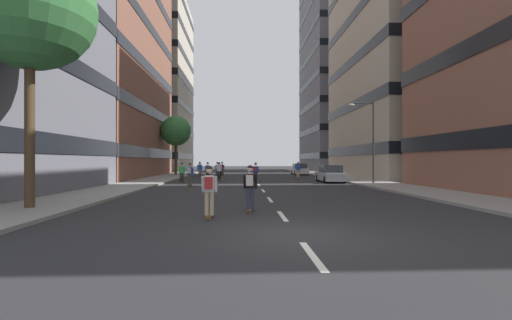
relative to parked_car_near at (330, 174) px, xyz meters
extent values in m
plane|color=#28282B|center=(-6.55, 5.16, -0.70)|extent=(157.72, 157.72, 0.00)
cube|color=gray|center=(-16.15, 8.44, -0.63)|extent=(3.72, 72.29, 0.14)
cube|color=gray|center=(3.06, 8.44, -0.63)|extent=(3.72, 72.29, 0.14)
cube|color=silver|center=(-6.55, -23.13, -0.70)|extent=(0.16, 2.20, 0.01)
cube|color=silver|center=(-6.55, -18.13, -0.70)|extent=(0.16, 2.20, 0.01)
cube|color=silver|center=(-6.55, -13.13, -0.70)|extent=(0.16, 2.20, 0.01)
cube|color=silver|center=(-6.55, -8.13, -0.70)|extent=(0.16, 2.20, 0.01)
cube|color=silver|center=(-6.55, -3.13, -0.70)|extent=(0.16, 2.20, 0.01)
cube|color=silver|center=(-6.55, 1.87, -0.70)|extent=(0.16, 2.20, 0.01)
cube|color=silver|center=(-6.55, 6.87, -0.70)|extent=(0.16, 2.20, 0.01)
cube|color=silver|center=(-6.55, 11.87, -0.70)|extent=(0.16, 2.20, 0.01)
cube|color=silver|center=(-6.55, 16.87, -0.70)|extent=(0.16, 2.20, 0.01)
cube|color=silver|center=(-6.55, 21.87, -0.70)|extent=(0.16, 2.20, 0.01)
cube|color=silver|center=(-6.55, 26.87, -0.70)|extent=(0.16, 2.20, 0.01)
cube|color=silver|center=(-6.55, 31.87, -0.70)|extent=(0.16, 2.20, 0.01)
cube|color=silver|center=(-6.55, 36.87, -0.70)|extent=(0.16, 2.20, 0.01)
cube|color=brown|center=(-26.72, 9.27, 17.93)|extent=(17.41, 22.25, 37.25)
cube|color=black|center=(-26.72, 9.27, 2.09)|extent=(17.53, 22.37, 1.10)
cube|color=black|center=(-26.72, 9.27, 6.75)|extent=(17.53, 22.37, 1.10)
cube|color=black|center=(-26.72, 9.27, 11.41)|extent=(17.53, 22.37, 1.10)
cube|color=black|center=(-26.72, 9.27, 16.06)|extent=(17.53, 22.37, 1.10)
cube|color=#BCB29E|center=(-26.72, 34.54, 15.14)|extent=(17.41, 18.35, 31.68)
cube|color=black|center=(-26.72, 34.54, 2.02)|extent=(17.53, 18.47, 1.10)
cube|color=black|center=(-26.72, 34.54, 6.54)|extent=(17.53, 18.47, 1.10)
cube|color=black|center=(-26.72, 34.54, 11.07)|extent=(17.53, 18.47, 1.10)
cube|color=black|center=(-26.72, 34.54, 15.60)|extent=(17.53, 18.47, 1.10)
cube|color=black|center=(-26.72, 34.54, 20.12)|extent=(17.53, 18.47, 1.10)
cube|color=black|center=(-26.72, 34.54, 24.65)|extent=(17.53, 18.47, 1.10)
cube|color=black|center=(-26.72, 34.54, 29.17)|extent=(17.53, 18.47, 1.10)
cube|color=#B2A893|center=(13.63, 9.27, 14.73)|extent=(17.41, 20.37, 30.85)
cube|color=black|center=(13.63, 9.27, 2.39)|extent=(17.53, 20.49, 1.10)
cube|color=black|center=(13.63, 9.27, 7.53)|extent=(17.53, 20.49, 1.10)
cube|color=black|center=(13.63, 9.27, 12.67)|extent=(17.53, 20.49, 1.10)
cube|color=black|center=(13.63, 9.27, 17.81)|extent=(17.53, 20.49, 1.10)
cube|color=slate|center=(13.63, 34.54, 17.78)|extent=(17.41, 19.18, 36.97)
cube|color=black|center=(13.63, 34.54, 2.07)|extent=(17.53, 19.30, 1.10)
cube|color=black|center=(13.63, 34.54, 6.69)|extent=(17.53, 19.30, 1.10)
cube|color=black|center=(13.63, 34.54, 11.32)|extent=(17.53, 19.30, 1.10)
cube|color=black|center=(13.63, 34.54, 15.94)|extent=(17.53, 19.30, 1.10)
cube|color=black|center=(13.63, 34.54, 20.56)|extent=(17.53, 19.30, 1.10)
cube|color=black|center=(13.63, 34.54, 25.18)|extent=(17.53, 19.30, 1.10)
cube|color=black|center=(13.63, 34.54, 29.80)|extent=(17.53, 19.30, 1.10)
cube|color=#B2B7BF|center=(0.00, 0.04, -0.17)|extent=(1.80, 4.40, 0.70)
cube|color=#2D3338|center=(0.00, -0.11, 0.50)|extent=(1.60, 2.10, 0.64)
cylinder|color=black|center=(-0.80, 1.49, -0.38)|extent=(0.22, 0.64, 0.64)
cylinder|color=black|center=(0.80, 1.49, -0.38)|extent=(0.22, 0.64, 0.64)
cylinder|color=black|center=(-0.80, -1.41, -0.38)|extent=(0.22, 0.64, 0.64)
cylinder|color=black|center=(0.80, -1.41, -0.38)|extent=(0.22, 0.64, 0.64)
cube|color=silver|center=(0.00, 15.85, -0.17)|extent=(1.80, 4.40, 0.70)
cube|color=#2D3338|center=(0.00, 15.70, 0.50)|extent=(1.60, 2.10, 0.64)
cylinder|color=black|center=(-0.80, 17.30, -0.38)|extent=(0.22, 0.64, 0.64)
cylinder|color=black|center=(0.80, 17.30, -0.38)|extent=(0.22, 0.64, 0.64)
cylinder|color=black|center=(-0.80, 14.40, -0.38)|extent=(0.22, 0.64, 0.64)
cylinder|color=black|center=(0.80, 14.40, -0.38)|extent=(0.22, 0.64, 0.64)
cylinder|color=#4C3823|center=(-16.15, -16.50, 2.48)|extent=(0.36, 0.36, 6.09)
sphere|color=#387A3D|center=(-16.15, -16.50, 7.23)|extent=(4.88, 4.88, 4.88)
cylinder|color=#4C3823|center=(-16.15, 13.70, 1.56)|extent=(0.36, 0.36, 4.23)
sphere|color=#387A3D|center=(-16.15, 13.70, 5.00)|extent=(3.80, 3.80, 3.80)
cylinder|color=#3F3F44|center=(2.69, -3.03, 2.69)|extent=(0.16, 0.16, 6.50)
cylinder|color=#3F3F44|center=(1.79, -3.03, 5.84)|extent=(1.80, 0.10, 0.10)
ellipsoid|color=silver|center=(0.89, -3.03, 5.69)|extent=(0.50, 0.30, 0.24)
cube|color=brown|center=(-12.33, 6.78, -0.62)|extent=(0.30, 0.92, 0.02)
cylinder|color=#D8BF4C|center=(-12.37, 7.10, -0.66)|extent=(0.19, 0.09, 0.07)
cylinder|color=#D8BF4C|center=(-12.30, 6.46, -0.66)|extent=(0.19, 0.09, 0.07)
cylinder|color=#594C47|center=(-12.42, 6.77, -0.21)|extent=(0.15, 0.15, 0.80)
cylinder|color=#594C47|center=(-12.24, 6.79, -0.21)|extent=(0.15, 0.15, 0.80)
cube|color=blue|center=(-12.33, 6.78, 0.47)|extent=(0.34, 0.23, 0.55)
cylinder|color=blue|center=(-12.56, 6.80, 0.44)|extent=(0.11, 0.24, 0.55)
cylinder|color=blue|center=(-12.12, 6.85, 0.44)|extent=(0.11, 0.24, 0.55)
sphere|color=beige|center=(-12.33, 6.80, 0.92)|extent=(0.22, 0.22, 0.22)
sphere|color=black|center=(-12.33, 6.80, 0.97)|extent=(0.21, 0.21, 0.21)
cube|color=brown|center=(-10.50, 7.27, -0.62)|extent=(0.39, 0.92, 0.02)
cylinder|color=#D8BF4C|center=(-10.43, 7.59, -0.66)|extent=(0.19, 0.11, 0.07)
cylinder|color=#D8BF4C|center=(-10.57, 6.96, -0.66)|extent=(0.19, 0.11, 0.07)
cylinder|color=#2D334C|center=(-10.59, 7.29, -0.21)|extent=(0.17, 0.17, 0.80)
cylinder|color=#2D334C|center=(-10.41, 7.25, -0.21)|extent=(0.17, 0.17, 0.80)
cube|color=blue|center=(-10.50, 7.27, 0.47)|extent=(0.36, 0.26, 0.55)
cylinder|color=blue|center=(-10.70, 7.37, 0.44)|extent=(0.14, 0.24, 0.55)
cylinder|color=blue|center=(-10.27, 7.27, 0.44)|extent=(0.14, 0.24, 0.55)
sphere|color=#997051|center=(-10.50, 7.29, 0.92)|extent=(0.22, 0.22, 0.22)
sphere|color=black|center=(-10.50, 7.29, 0.97)|extent=(0.21, 0.21, 0.21)
cube|color=beige|center=(-10.54, 7.10, 0.50)|extent=(0.29, 0.21, 0.40)
cube|color=brown|center=(-7.65, -17.01, -0.62)|extent=(0.31, 0.92, 0.02)
cylinder|color=#D8BF4C|center=(-7.61, -16.69, -0.66)|extent=(0.19, 0.09, 0.07)
cylinder|color=#D8BF4C|center=(-7.69, -17.33, -0.66)|extent=(0.19, 0.09, 0.07)
cylinder|color=#2D334C|center=(-7.74, -17.00, -0.21)|extent=(0.16, 0.16, 0.80)
cylinder|color=#2D334C|center=(-7.56, -17.02, -0.21)|extent=(0.16, 0.16, 0.80)
cube|color=black|center=(-7.65, -17.01, 0.47)|extent=(0.34, 0.24, 0.55)
cylinder|color=black|center=(-7.86, -16.93, 0.44)|extent=(0.12, 0.24, 0.55)
cylinder|color=black|center=(-7.43, -16.99, 0.44)|extent=(0.12, 0.24, 0.55)
sphere|color=beige|center=(-7.65, -16.99, 0.92)|extent=(0.22, 0.22, 0.22)
sphere|color=black|center=(-7.65, -16.99, 0.97)|extent=(0.21, 0.21, 0.21)
cube|color=beige|center=(-7.67, -17.19, 0.50)|extent=(0.28, 0.19, 0.40)
cube|color=brown|center=(-13.10, 13.35, -0.62)|extent=(0.27, 0.91, 0.02)
cylinder|color=#D8BF4C|center=(-13.07, 13.67, -0.66)|extent=(0.18, 0.08, 0.07)
cylinder|color=#D8BF4C|center=(-13.12, 13.03, -0.66)|extent=(0.18, 0.08, 0.07)
cylinder|color=tan|center=(-13.19, 13.36, -0.21)|extent=(0.15, 0.15, 0.80)
cylinder|color=tan|center=(-13.01, 13.35, -0.21)|extent=(0.15, 0.15, 0.80)
cube|color=white|center=(-13.10, 13.35, 0.47)|extent=(0.33, 0.22, 0.55)
cylinder|color=white|center=(-13.31, 13.42, 0.44)|extent=(0.11, 0.24, 0.55)
cylinder|color=white|center=(-12.87, 13.39, 0.44)|extent=(0.11, 0.24, 0.55)
sphere|color=beige|center=(-13.09, 13.37, 0.92)|extent=(0.22, 0.22, 0.22)
sphere|color=black|center=(-13.09, 13.37, 0.97)|extent=(0.21, 0.21, 0.21)
cube|color=brown|center=(-12.88, -1.32, -0.62)|extent=(0.27, 0.91, 0.02)
cylinder|color=#D8BF4C|center=(-12.85, -1.00, -0.66)|extent=(0.18, 0.08, 0.07)
cylinder|color=#D8BF4C|center=(-12.91, -1.64, -0.66)|extent=(0.18, 0.08, 0.07)
cylinder|color=black|center=(-12.97, -1.32, -0.21)|extent=(0.15, 0.15, 0.80)
cylinder|color=black|center=(-12.79, -1.33, -0.21)|extent=(0.15, 0.15, 0.80)
cube|color=green|center=(-12.88, -1.32, 0.47)|extent=(0.33, 0.22, 0.55)
cylinder|color=green|center=(-13.10, -1.26, 0.44)|extent=(0.11, 0.24, 0.55)
cylinder|color=green|center=(-12.66, -1.29, 0.44)|extent=(0.11, 0.24, 0.55)
sphere|color=tan|center=(-12.88, -1.30, 0.92)|extent=(0.22, 0.22, 0.22)
sphere|color=black|center=(-12.88, -1.30, 0.97)|extent=(0.21, 0.21, 0.21)
cube|color=brown|center=(-6.66, 0.07, -0.62)|extent=(0.35, 0.92, 0.02)
cylinder|color=#D8BF4C|center=(-6.61, 0.38, -0.66)|extent=(0.19, 0.10, 0.07)
cylinder|color=#D8BF4C|center=(-6.71, -0.25, -0.66)|extent=(0.19, 0.10, 0.07)
cylinder|color=black|center=(-6.75, 0.08, -0.21)|extent=(0.16, 0.16, 0.80)
cylinder|color=black|center=(-6.57, 0.05, -0.21)|extent=(0.16, 0.16, 0.80)
cube|color=blue|center=(-6.66, 0.07, 0.47)|extent=(0.35, 0.25, 0.55)
cylinder|color=blue|center=(-6.87, 0.15, 0.44)|extent=(0.13, 0.24, 0.55)
cylinder|color=blue|center=(-6.43, 0.08, 0.44)|extent=(0.13, 0.24, 0.55)
sphere|color=#997051|center=(-6.66, 0.09, 0.92)|extent=(0.22, 0.22, 0.22)
sphere|color=black|center=(-6.66, 0.09, 0.97)|extent=(0.21, 0.21, 0.21)
cube|color=#A52626|center=(-6.69, -0.11, 0.50)|extent=(0.28, 0.20, 0.40)
cube|color=brown|center=(-10.06, 3.42, -0.62)|extent=(0.30, 0.92, 0.02)
cylinder|color=#D8BF4C|center=(-10.02, 3.74, -0.66)|extent=(0.19, 0.09, 0.07)
cylinder|color=#D8BF4C|center=(-10.09, 3.10, -0.66)|extent=(0.19, 0.09, 0.07)
cylinder|color=black|center=(-10.15, 3.43, -0.21)|extent=(0.15, 0.15, 0.80)
cylinder|color=black|center=(-9.97, 3.41, -0.21)|extent=(0.15, 0.15, 0.80)
cube|color=white|center=(-10.06, 3.42, 0.47)|extent=(0.34, 0.23, 0.55)
cylinder|color=white|center=(-10.27, 3.49, 0.44)|extent=(0.12, 0.24, 0.55)
cylinder|color=white|center=(-9.83, 3.44, 0.44)|extent=(0.12, 0.24, 0.55)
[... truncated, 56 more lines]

